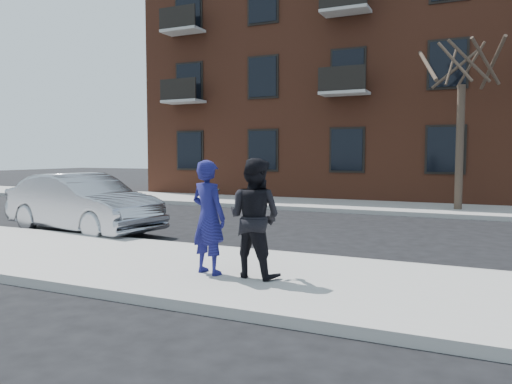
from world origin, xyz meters
The scene contains 10 objects.
ground centered at (0.00, 0.00, 0.00)m, with size 100.00×100.00×0.00m, color black.
near_sidewalk centered at (0.00, -0.25, 0.07)m, with size 50.00×3.50×0.15m, color #9C9993.
near_curb centered at (0.00, 1.55, 0.07)m, with size 50.00×0.10×0.15m, color #999691.
far_sidewalk centered at (0.00, 11.25, 0.07)m, with size 50.00×3.50×0.15m, color #9C9993.
far_curb centered at (0.00, 9.45, 0.07)m, with size 50.00×0.10×0.15m, color #999691.
apartment_building centered at (2.00, 18.00, 6.16)m, with size 24.30×10.30×12.30m.
street_tree centered at (4.50, 11.00, 5.52)m, with size 3.60×3.60×6.80m.
silver_sedan centered at (-4.05, 2.42, 0.76)m, with size 1.61×4.63×1.52m, color #999BA3.
man_hoodie centered at (1.44, -0.58, 1.04)m, with size 0.74×0.59×1.79m.
man_peacoat centered at (2.18, -0.45, 1.06)m, with size 0.96×0.79×1.82m.
Camera 1 is at (5.38, -7.28, 2.02)m, focal length 35.00 mm.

